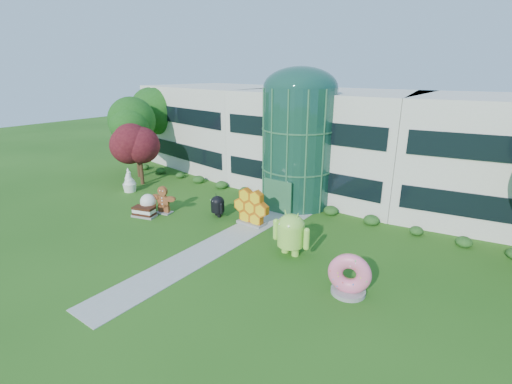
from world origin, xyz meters
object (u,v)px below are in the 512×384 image
Objects in this scene: android_green at (291,231)px; gingerbread at (163,200)px; android_black at (218,204)px; donut at (350,273)px.

android_green reaches higher than gingerbread.
android_black is 13.34m from donut.
android_black is (-7.99, 2.03, -0.58)m from android_green.
android_green is 1.26× the size of gingerbread.
gingerbread is at bearing -177.14° from android_green.
gingerbread is (-16.73, 1.87, -0.02)m from donut.
donut reaches higher than gingerbread.
gingerbread reaches higher than android_black.
donut is 0.94× the size of gingerbread.
android_green is at bearing -12.79° from gingerbread.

